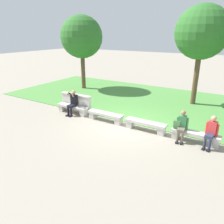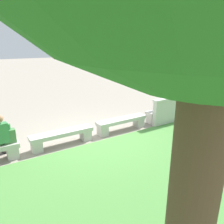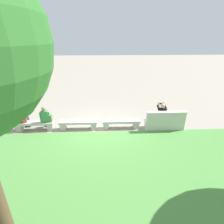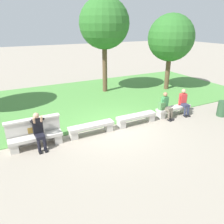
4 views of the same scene
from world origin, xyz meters
name	(u,v)px [view 3 (image 3 of 4)]	position (x,y,z in m)	size (l,w,h in m)	color
ground_plane	(100,128)	(0.00, 0.00, 0.00)	(80.00, 80.00, 0.00)	gray
grass_strip	(97,203)	(0.00, 4.38, 0.01)	(20.36, 8.00, 0.03)	#518E42
bench_main	(163,122)	(-3.24, 0.00, 0.30)	(1.89, 0.40, 0.45)	beige
bench_near	(121,123)	(-1.08, 0.00, 0.30)	(1.89, 0.40, 0.45)	beige
bench_mid	(78,124)	(1.08, 0.00, 0.30)	(1.89, 0.40, 0.45)	beige
bench_far	(35,125)	(3.24, 0.00, 0.30)	(1.89, 0.40, 0.45)	beige
backrest_wall_with_plaque	(166,121)	(-3.24, 0.34, 0.52)	(1.97, 0.24, 1.01)	beige
person_photographer	(161,114)	(-3.12, -0.08, 0.74)	(0.48, 0.73, 1.32)	black
person_distant	(45,117)	(2.68, -0.07, 0.67)	(0.48, 0.71, 1.26)	black
person_companion	(22,117)	(3.79, -0.07, 0.67)	(0.48, 0.70, 1.26)	black
backpack	(49,118)	(2.48, -0.01, 0.63)	(0.28, 0.24, 0.43)	#4C7F47
trash_bin	(4,115)	(5.30, -1.11, 0.38)	(0.44, 0.44, 0.75)	#2D5133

